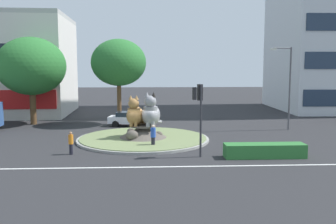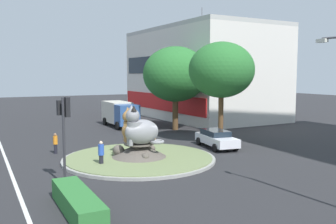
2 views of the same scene
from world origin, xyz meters
name	(u,v)px [view 1 (image 1 of 2)]	position (x,y,z in m)	size (l,w,h in m)	color
ground_plane	(143,140)	(0.00, 0.00, 0.00)	(160.00, 160.00, 0.00)	#28282B
lane_centreline	(141,167)	(0.00, -8.24, 0.00)	(112.00, 0.20, 0.01)	silver
roundabout_island	(143,136)	(-0.01, -0.01, 0.34)	(10.55, 10.55, 1.21)	gray
cat_statue_tabby	(135,114)	(-0.64, -0.04, 2.10)	(1.79, 2.47, 2.44)	#9E703D
cat_statue_grey	(151,113)	(0.63, -0.19, 2.19)	(1.83, 2.71, 2.69)	gray
traffic_light_mast	(199,104)	(3.72, -5.81, 3.47)	(0.70, 0.63, 4.73)	#2D2D33
clipped_hedge_strip	(265,151)	(7.95, -6.25, 0.45)	(5.23, 1.20, 0.90)	#2D7033
broadleaf_tree_behind_island	(31,66)	(-11.33, 8.98, 5.91)	(6.86, 6.86, 8.84)	brown
second_tree_near_tower	(119,63)	(-2.54, 8.64, 6.27)	(5.55, 5.55, 8.65)	brown
streetlight_arm	(288,83)	(13.28, 4.28, 4.40)	(2.10, 0.57, 7.63)	#4C4C51
pedestrian_blue_shirt	(153,136)	(0.77, -2.95, 0.89)	(0.37, 0.37, 1.69)	black
pedestrian_orange_shirt	(71,142)	(-4.75, -4.77, 0.82)	(0.32, 0.32, 1.55)	black
sedan_on_far_lane	(132,118)	(-1.19, 7.28, 0.77)	(4.88, 2.51, 1.42)	silver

